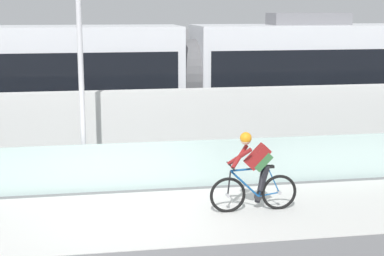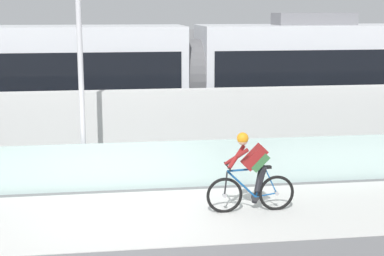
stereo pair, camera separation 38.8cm
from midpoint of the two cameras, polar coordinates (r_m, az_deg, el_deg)
name	(u,v)px [view 2 (the right image)]	position (r m, az deg, el deg)	size (l,w,h in m)	color
ground_plane	(121,218)	(11.78, -5.73, -8.46)	(200.00, 200.00, 0.00)	slate
bike_path_deck	(121,218)	(11.77, -5.73, -8.43)	(32.00, 3.20, 0.01)	silver
glass_parapet	(118,166)	(13.38, -6.15, -3.64)	(32.00, 0.05, 1.07)	#ADC6C1
concrete_barrier_wall	(116,130)	(15.03, -6.46, -0.20)	(32.00, 0.36, 1.98)	silver
tram_rail_near	(115,146)	(17.67, -6.67, -1.74)	(32.00, 0.08, 0.01)	#595654
tram_rail_far	(114,136)	(19.07, -6.80, -0.77)	(32.00, 0.08, 0.01)	#595654
tram	(191,78)	(18.26, 0.52, 4.78)	(22.56, 2.54, 3.81)	silver
cyclist_on_bike	(251,174)	(11.91, 6.56, -4.30)	(1.77, 0.58, 1.61)	black
lamp_post_antenna	(80,40)	(13.25, -9.74, 8.22)	(0.28, 0.28, 5.20)	gray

